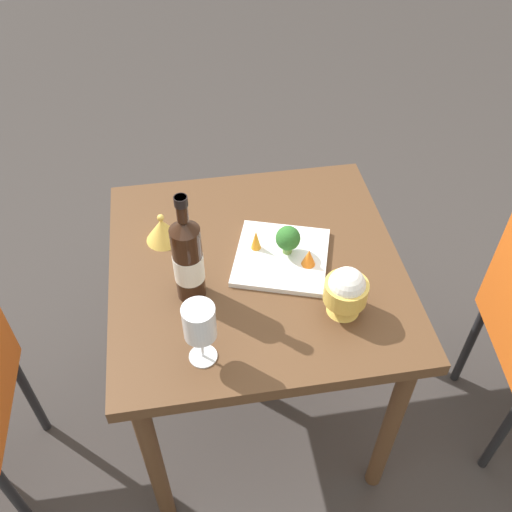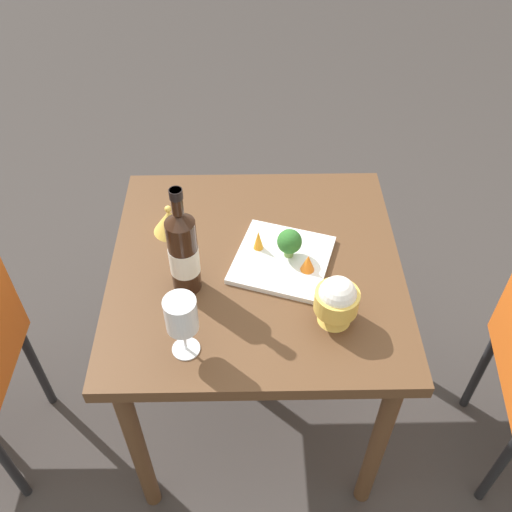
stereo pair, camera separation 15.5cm
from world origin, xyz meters
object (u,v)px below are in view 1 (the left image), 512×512
object	(u,v)px
rice_bowl	(346,291)
serving_plate	(281,257)
carrot_garnish_left	(256,240)
wine_glass	(199,323)
wine_bottle	(188,259)
carrot_garnish_right	(309,257)
rice_bowl_lid	(162,230)
broccoli_floret	(288,239)

from	to	relation	value
rice_bowl	serving_plate	bearing A→B (deg)	120.57
carrot_garnish_left	serving_plate	bearing A→B (deg)	-31.61
wine_glass	carrot_garnish_left	xyz separation A→B (m)	(0.18, 0.33, -0.08)
rice_bowl	carrot_garnish_left	world-z (taller)	rice_bowl
wine_bottle	carrot_garnish_left	bearing A→B (deg)	33.23
wine_bottle	wine_glass	size ratio (longest dim) A/B	1.82
carrot_garnish_left	carrot_garnish_right	size ratio (longest dim) A/B	1.20
rice_bowl	rice_bowl_lid	distance (m)	0.55
wine_glass	rice_bowl	distance (m)	0.38
rice_bowl_lid	serving_plate	size ratio (longest dim) A/B	0.32
wine_bottle	rice_bowl	world-z (taller)	wine_bottle
rice_bowl_lid	carrot_garnish_left	world-z (taller)	rice_bowl_lid
wine_bottle	rice_bowl	bearing A→B (deg)	-17.57
rice_bowl	serving_plate	size ratio (longest dim) A/B	0.45
rice_bowl_lid	serving_plate	distance (m)	0.35
wine_bottle	rice_bowl	xyz separation A→B (m)	(0.38, -0.12, -0.05)
rice_bowl	carrot_garnish_left	distance (m)	0.31
wine_glass	broccoli_floret	world-z (taller)	wine_glass
rice_bowl	carrot_garnish_right	bearing A→B (deg)	109.21
rice_bowl	wine_bottle	bearing A→B (deg)	162.43
wine_glass	carrot_garnish_left	size ratio (longest dim) A/B	2.91
rice_bowl_lid	broccoli_floret	distance (m)	0.36
rice_bowl	carrot_garnish_left	bearing A→B (deg)	127.26
serving_plate	broccoli_floret	bearing A→B (deg)	29.12
wine_glass	rice_bowl_lid	xyz separation A→B (m)	(-0.07, 0.42, -0.09)
carrot_garnish_right	wine_glass	bearing A→B (deg)	-141.90
wine_bottle	carrot_garnish_right	world-z (taller)	wine_bottle
serving_plate	carrot_garnish_left	world-z (taller)	carrot_garnish_left
rice_bowl_lid	serving_plate	world-z (taller)	rice_bowl_lid
carrot_garnish_left	wine_bottle	bearing A→B (deg)	-146.77
wine_bottle	carrot_garnish_left	xyz separation A→B (m)	(0.19, 0.12, -0.08)
rice_bowl_lid	wine_bottle	bearing A→B (deg)	-73.72
broccoli_floret	carrot_garnish_left	size ratio (longest dim) A/B	1.39
rice_bowl	serving_plate	xyz separation A→B (m)	(-0.12, 0.20, -0.07)
wine_glass	serving_plate	size ratio (longest dim) A/B	0.57
rice_bowl_lid	wine_glass	bearing A→B (deg)	-80.12
broccoli_floret	carrot_garnish_left	xyz separation A→B (m)	(-0.08, 0.03, -0.02)
broccoli_floret	carrot_garnish_right	distance (m)	0.08
rice_bowl_lid	broccoli_floret	size ratio (longest dim) A/B	1.17
wine_glass	carrot_garnish_right	size ratio (longest dim) A/B	3.48
carrot_garnish_right	carrot_garnish_left	bearing A→B (deg)	146.82
rice_bowl_lid	carrot_garnish_right	distance (m)	0.42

